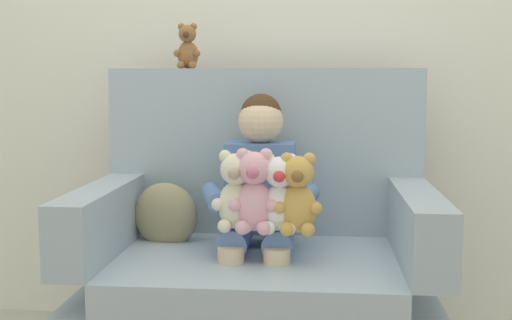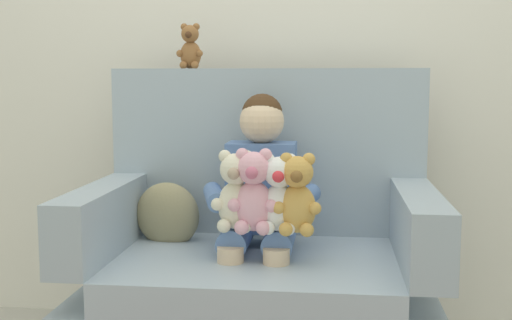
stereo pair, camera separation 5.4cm
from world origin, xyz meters
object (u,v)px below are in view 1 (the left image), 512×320
Objects in this scene: plush_white at (280,196)px; armchair at (259,278)px; seated_child at (259,193)px; throw_pillow at (166,215)px; plush_cream at (236,193)px; plush_honey at (298,196)px; plush_pink at (254,193)px; plush_brown_on_backrest at (188,48)px.

armchair is at bearing 113.97° from plush_white.
throw_pillow is (-0.38, 0.09, -0.11)m from seated_child.
plush_cream is 0.43m from throw_pillow.
plush_honey is (0.15, -0.19, 0.35)m from armchair.
plush_white is at bearing 28.21° from plush_pink.
plush_white is 0.56m from throw_pillow.
plush_pink is (0.00, -0.19, 0.03)m from seated_child.
plush_pink is at bearing -172.81° from plush_honey.
plush_cream is 1.01× the size of plush_honey.
throw_pillow is (-0.31, 0.26, -0.14)m from plush_cream.
plush_brown_on_backrest is (-0.32, 0.29, 0.55)m from seated_child.
plush_white is 0.98× the size of plush_honey.
plush_white is at bearing -62.81° from armchair.
plush_honey is at bearing -51.08° from armchair.
plush_white is at bearing -39.42° from plush_brown_on_backrest.
plush_brown_on_backrest is at bearing 136.90° from armchair.
plush_brown_on_backrest is at bearing 137.06° from seated_child.
plush_cream is at bearing -112.15° from armchair.
plush_honey is (0.06, -0.01, 0.00)m from plush_white.
seated_child reaches higher than plush_white.
plush_cream is 0.22m from plush_honey.
armchair is 6.84× the size of plush_brown_on_backrest.
plush_white is (0.15, -0.01, -0.00)m from plush_cream.
plush_cream is (-0.06, -0.16, 0.35)m from armchair.
plush_brown_on_backrest reaches higher than plush_pink.
plush_pink is at bearing -46.54° from plush_brown_on_backrest.
throw_pillow is at bearing 154.83° from plush_cream.
seated_child is 2.82× the size of plush_pink.
plush_brown_on_backrest is at bearing 134.11° from plush_cream.
seated_child is 0.19m from plush_pink.
plush_brown_on_backrest is (-0.32, 0.30, 0.87)m from armchair.
plush_white is 0.09m from plush_pink.
plush_brown_on_backrest reaches higher than throw_pillow.
plush_brown_on_backrest is at bearing 73.80° from throw_pillow.
plush_cream reaches higher than plush_honey.
seated_child reaches higher than throw_pillow.
seated_child is (-0.00, 0.01, 0.32)m from armchair.
throw_pillow is (-0.38, 0.28, -0.14)m from plush_pink.
armchair is at bearing 112.73° from plush_pink.
plush_cream is 1.09× the size of throw_pillow.
plush_honey is at bearing 7.79° from plush_cream.
plush_white is 1.06× the size of throw_pillow.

